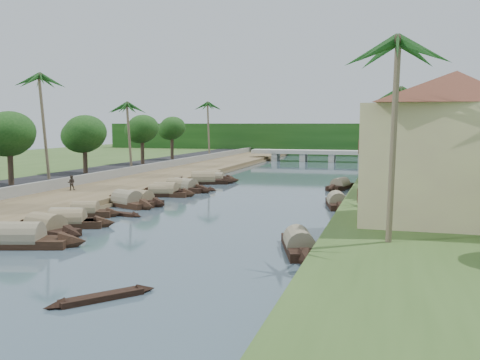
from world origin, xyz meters
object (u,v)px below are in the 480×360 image
(building_near, at_px, (454,146))
(sampan_0, at_px, (17,240))
(sampan_1, at_px, (45,229))
(bridge, at_px, (318,153))

(building_near, distance_m, sampan_0, 29.43)
(building_near, xyz_separation_m, sampan_0, (-27.07, -9.90, -5.96))
(sampan_1, bearing_deg, sampan_0, -65.34)
(building_near, height_order, sampan_1, building_near)
(bridge, relative_size, sampan_0, 2.98)
(bridge, relative_size, building_near, 1.89)
(building_near, bearing_deg, bridge, 104.39)
(bridge, xyz_separation_m, sampan_0, (-8.07, -83.90, -1.30))
(bridge, xyz_separation_m, sampan_1, (-8.67, -80.13, -1.31))
(building_near, xyz_separation_m, sampan_1, (-27.67, -6.13, -5.97))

